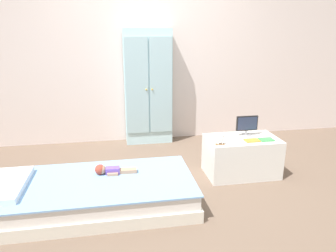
{
  "coord_description": "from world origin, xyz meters",
  "views": [
    {
      "loc": [
        -0.48,
        -2.85,
        1.55
      ],
      "look_at": [
        0.08,
        0.34,
        0.55
      ],
      "focal_mm": 33.4,
      "sensor_mm": 36.0,
      "label": 1
    }
  ],
  "objects_px": {
    "bed": "(93,194)",
    "tv_monitor": "(247,124)",
    "wardrobe": "(148,88)",
    "book_green": "(266,140)",
    "doll": "(108,170)",
    "tv_stand": "(241,156)",
    "rocking_horse_toy": "(221,140)",
    "book_orange": "(252,140)"
  },
  "relations": [
    {
      "from": "wardrobe",
      "to": "rocking_horse_toy",
      "type": "relative_size",
      "value": 13.94
    },
    {
      "from": "doll",
      "to": "wardrobe",
      "type": "xyz_separation_m",
      "value": [
        0.56,
        1.52,
        0.5
      ]
    },
    {
      "from": "doll",
      "to": "tv_stand",
      "type": "distance_m",
      "value": 1.48
    },
    {
      "from": "bed",
      "to": "tv_monitor",
      "type": "height_order",
      "value": "tv_monitor"
    },
    {
      "from": "wardrobe",
      "to": "book_green",
      "type": "bearing_deg",
      "value": -50.6
    },
    {
      "from": "tv_monitor",
      "to": "book_green",
      "type": "distance_m",
      "value": 0.27
    },
    {
      "from": "rocking_horse_toy",
      "to": "tv_stand",
      "type": "bearing_deg",
      "value": 27.22
    },
    {
      "from": "rocking_horse_toy",
      "to": "book_green",
      "type": "distance_m",
      "value": 0.53
    },
    {
      "from": "tv_stand",
      "to": "book_orange",
      "type": "distance_m",
      "value": 0.25
    },
    {
      "from": "book_orange",
      "to": "book_green",
      "type": "height_order",
      "value": "same"
    },
    {
      "from": "bed",
      "to": "wardrobe",
      "type": "xyz_separation_m",
      "value": [
        0.7,
        1.65,
        0.67
      ]
    },
    {
      "from": "bed",
      "to": "tv_stand",
      "type": "distance_m",
      "value": 1.64
    },
    {
      "from": "tv_stand",
      "to": "book_orange",
      "type": "relative_size",
      "value": 5.1
    },
    {
      "from": "wardrobe",
      "to": "rocking_horse_toy",
      "type": "xyz_separation_m",
      "value": [
        0.58,
        -1.4,
        -0.31
      ]
    },
    {
      "from": "wardrobe",
      "to": "book_orange",
      "type": "xyz_separation_m",
      "value": [
        0.94,
        -1.35,
        -0.36
      ]
    },
    {
      "from": "wardrobe",
      "to": "tv_monitor",
      "type": "distance_m",
      "value": 1.53
    },
    {
      "from": "bed",
      "to": "book_orange",
      "type": "bearing_deg",
      "value": 10.26
    },
    {
      "from": "wardrobe",
      "to": "tv_stand",
      "type": "height_order",
      "value": "wardrobe"
    },
    {
      "from": "bed",
      "to": "tv_monitor",
      "type": "relative_size",
      "value": 7.6
    },
    {
      "from": "doll",
      "to": "rocking_horse_toy",
      "type": "xyz_separation_m",
      "value": [
        1.14,
        0.12,
        0.19
      ]
    },
    {
      "from": "rocking_horse_toy",
      "to": "bed",
      "type": "bearing_deg",
      "value": -169.15
    },
    {
      "from": "tv_monitor",
      "to": "bed",
      "type": "bearing_deg",
      "value": -163.84
    },
    {
      "from": "bed",
      "to": "doll",
      "type": "relative_size",
      "value": 4.69
    },
    {
      "from": "doll",
      "to": "book_green",
      "type": "bearing_deg",
      "value": 5.81
    },
    {
      "from": "tv_monitor",
      "to": "book_green",
      "type": "bearing_deg",
      "value": -51.15
    },
    {
      "from": "book_green",
      "to": "tv_monitor",
      "type": "bearing_deg",
      "value": 128.85
    },
    {
      "from": "bed",
      "to": "wardrobe",
      "type": "relative_size",
      "value": 1.16
    },
    {
      "from": "bed",
      "to": "tv_monitor",
      "type": "distance_m",
      "value": 1.78
    },
    {
      "from": "doll",
      "to": "book_orange",
      "type": "bearing_deg",
      "value": 6.43
    },
    {
      "from": "book_green",
      "to": "wardrobe",
      "type": "bearing_deg",
      "value": 129.4
    },
    {
      "from": "tv_stand",
      "to": "tv_monitor",
      "type": "xyz_separation_m",
      "value": [
        0.07,
        0.08,
        0.34
      ]
    },
    {
      "from": "wardrobe",
      "to": "book_orange",
      "type": "height_order",
      "value": "wardrobe"
    },
    {
      "from": "wardrobe",
      "to": "tv_monitor",
      "type": "height_order",
      "value": "wardrobe"
    },
    {
      "from": "wardrobe",
      "to": "tv_monitor",
      "type": "relative_size",
      "value": 6.53
    },
    {
      "from": "tv_monitor",
      "to": "doll",
      "type": "bearing_deg",
      "value": -166.92
    },
    {
      "from": "book_orange",
      "to": "tv_monitor",
      "type": "bearing_deg",
      "value": 85.0
    },
    {
      "from": "bed",
      "to": "book_green",
      "type": "xyz_separation_m",
      "value": [
        1.81,
        0.3,
        0.31
      ]
    },
    {
      "from": "doll",
      "to": "tv_monitor",
      "type": "height_order",
      "value": "tv_monitor"
    },
    {
      "from": "tv_monitor",
      "to": "book_green",
      "type": "height_order",
      "value": "tv_monitor"
    },
    {
      "from": "doll",
      "to": "tv_stand",
      "type": "bearing_deg",
      "value": 10.73
    },
    {
      "from": "tv_monitor",
      "to": "book_orange",
      "type": "xyz_separation_m",
      "value": [
        -0.02,
        -0.18,
        -0.12
      ]
    },
    {
      "from": "wardrobe",
      "to": "bed",
      "type": "bearing_deg",
      "value": -113.15
    }
  ]
}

